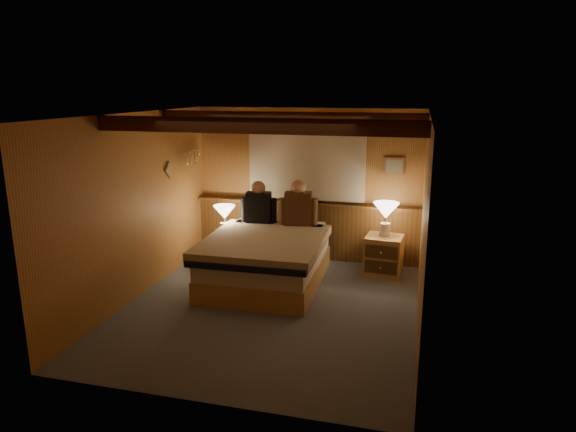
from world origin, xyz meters
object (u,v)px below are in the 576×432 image
(lamp_left, at_px, (224,214))
(person_left, at_px, (259,205))
(duffel_bag, at_px, (223,256))
(nightstand_right, at_px, (384,255))
(lamp_right, at_px, (386,213))
(person_right, at_px, (298,206))
(bed, at_px, (266,259))
(nightstand_left, at_px, (229,249))

(lamp_left, height_order, person_left, person_left)
(person_left, bearing_deg, lamp_left, -173.20)
(duffel_bag, bearing_deg, nightstand_right, 15.66)
(lamp_right, height_order, person_right, person_right)
(lamp_left, bearing_deg, person_right, 7.31)
(nightstand_right, height_order, duffel_bag, nightstand_right)
(bed, relative_size, lamp_left, 4.72)
(lamp_left, relative_size, person_left, 0.65)
(bed, distance_m, lamp_right, 1.88)
(lamp_right, xyz_separation_m, person_left, (-1.91, -0.13, 0.03))
(nightstand_right, xyz_separation_m, lamp_left, (-2.41, -0.22, 0.53))
(lamp_left, height_order, person_right, person_right)
(lamp_right, bearing_deg, person_right, -174.22)
(lamp_right, distance_m, person_left, 1.91)
(person_left, height_order, duffel_bag, person_left)
(lamp_left, relative_size, person_right, 0.62)
(nightstand_left, relative_size, person_right, 0.75)
(duffel_bag, bearing_deg, nightstand_left, 66.17)
(person_left, height_order, person_right, person_right)
(nightstand_right, distance_m, person_left, 2.02)
(bed, bearing_deg, duffel_bag, 147.65)
(bed, distance_m, duffel_bag, 1.02)
(lamp_right, bearing_deg, lamp_left, -173.51)
(duffel_bag, bearing_deg, lamp_left, 79.04)
(bed, relative_size, duffel_bag, 3.59)
(bed, xyz_separation_m, duffel_bag, (-0.86, 0.52, -0.19))
(lamp_right, relative_size, person_right, 0.70)
(bed, height_order, nightstand_right, bed)
(lamp_right, relative_size, person_left, 0.74)
(bed, xyz_separation_m, person_left, (-0.33, 0.72, 0.60))
(bed, bearing_deg, person_right, 67.30)
(bed, height_order, nightstand_left, bed)
(nightstand_right, xyz_separation_m, person_right, (-1.29, -0.08, 0.69))
(nightstand_right, bearing_deg, nightstand_left, -170.25)
(bed, xyz_separation_m, person_right, (0.29, 0.72, 0.61))
(lamp_left, bearing_deg, duffel_bag, -110.08)
(lamp_left, xyz_separation_m, duffel_bag, (-0.02, -0.05, -0.66))
(bed, distance_m, nightstand_left, 1.01)
(nightstand_left, relative_size, nightstand_right, 0.93)
(person_left, bearing_deg, duffel_bag, -168.42)
(nightstand_right, distance_m, lamp_left, 2.48)
(nightstand_left, bearing_deg, bed, -47.90)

